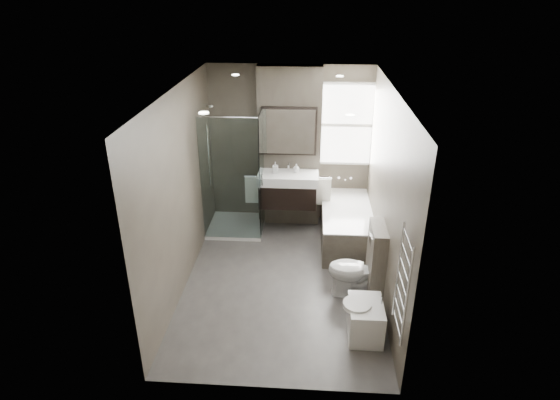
# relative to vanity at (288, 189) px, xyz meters

# --- Properties ---
(room) EXTENTS (2.70, 3.90, 2.70)m
(room) POSITION_rel_vanity_xyz_m (0.00, -1.43, 0.56)
(room) COLOR #4B4845
(room) RESTS_ON ground
(vanity_pier) EXTENTS (1.00, 0.25, 2.60)m
(vanity_pier) POSITION_rel_vanity_xyz_m (0.00, 0.35, 0.56)
(vanity_pier) COLOR #50493F
(vanity_pier) RESTS_ON ground
(vanity) EXTENTS (0.95, 0.47, 0.66)m
(vanity) POSITION_rel_vanity_xyz_m (0.00, 0.00, 0.00)
(vanity) COLOR black
(vanity) RESTS_ON vanity_pier
(mirror_cabinet) EXTENTS (0.86, 0.08, 0.76)m
(mirror_cabinet) POSITION_rel_vanity_xyz_m (0.00, 0.19, 0.89)
(mirror_cabinet) COLOR black
(mirror_cabinet) RESTS_ON vanity_pier
(towel_left) EXTENTS (0.24, 0.06, 0.44)m
(towel_left) POSITION_rel_vanity_xyz_m (-0.56, -0.02, -0.02)
(towel_left) COLOR white
(towel_left) RESTS_ON vanity_pier
(towel_right) EXTENTS (0.24, 0.06, 0.44)m
(towel_right) POSITION_rel_vanity_xyz_m (0.56, -0.02, -0.02)
(towel_right) COLOR white
(towel_right) RESTS_ON vanity_pier
(shower_enclosure) EXTENTS (0.90, 0.90, 2.00)m
(shower_enclosure) POSITION_rel_vanity_xyz_m (-0.75, -0.08, -0.25)
(shower_enclosure) COLOR white
(shower_enclosure) RESTS_ON ground
(bathtub) EXTENTS (0.75, 1.60, 0.57)m
(bathtub) POSITION_rel_vanity_xyz_m (0.92, -0.33, -0.43)
(bathtub) COLOR #50493F
(bathtub) RESTS_ON ground
(window) EXTENTS (0.98, 0.06, 1.33)m
(window) POSITION_rel_vanity_xyz_m (0.90, 0.45, 0.93)
(window) COLOR white
(window) RESTS_ON room
(toilet) EXTENTS (0.75, 0.47, 0.73)m
(toilet) POSITION_rel_vanity_xyz_m (0.97, -1.69, -0.38)
(toilet) COLOR white
(toilet) RESTS_ON ground
(cistern_box) EXTENTS (0.19, 0.55, 1.00)m
(cistern_box) POSITION_rel_vanity_xyz_m (1.21, -1.68, -0.24)
(cistern_box) COLOR #50493F
(cistern_box) RESTS_ON ground
(bidet) EXTENTS (0.46, 0.53, 0.55)m
(bidet) POSITION_rel_vanity_xyz_m (1.01, -2.47, -0.51)
(bidet) COLOR white
(bidet) RESTS_ON ground
(towel_radiator) EXTENTS (0.03, 0.49, 1.10)m
(towel_radiator) POSITION_rel_vanity_xyz_m (1.25, -3.03, 0.38)
(towel_radiator) COLOR silver
(towel_radiator) RESTS_ON room
(soap_bottle_a) EXTENTS (0.08, 0.08, 0.18)m
(soap_bottle_a) POSITION_rel_vanity_xyz_m (-0.20, 0.02, 0.35)
(soap_bottle_a) COLOR white
(soap_bottle_a) RESTS_ON vanity
(soap_bottle_b) EXTENTS (0.10, 0.10, 0.13)m
(soap_bottle_b) POSITION_rel_vanity_xyz_m (0.12, 0.09, 0.33)
(soap_bottle_b) COLOR white
(soap_bottle_b) RESTS_ON vanity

